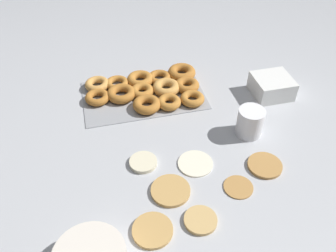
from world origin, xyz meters
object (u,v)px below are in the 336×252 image
(pancake_3, at_px, (238,187))
(paper_cup, at_px, (250,122))
(pancake_4, at_px, (171,191))
(pancake_5, at_px, (201,220))
(container_stack, at_px, (272,86))
(pancake_2, at_px, (153,230))
(pancake_1, at_px, (195,163))
(pancake_0, at_px, (265,165))
(pancake_6, at_px, (143,163))
(donut_tray, at_px, (148,89))

(pancake_3, relative_size, paper_cup, 0.89)
(pancake_4, height_order, pancake_5, same)
(pancake_3, xyz_separation_m, container_stack, (-0.29, -0.40, 0.03))
(pancake_3, bearing_deg, pancake_2, 16.55)
(pancake_1, xyz_separation_m, pancake_3, (-0.10, 0.12, -0.00))
(pancake_5, relative_size, container_stack, 0.64)
(pancake_2, height_order, pancake_4, same)
(pancake_1, xyz_separation_m, pancake_5, (0.05, 0.20, 0.00))
(pancake_1, bearing_deg, pancake_0, 163.54)
(pancake_4, relative_size, pancake_6, 1.33)
(pancake_0, bearing_deg, pancake_5, 28.90)
(pancake_3, xyz_separation_m, pancake_4, (0.20, -0.03, 0.00))
(pancake_2, relative_size, donut_tray, 0.24)
(pancake_4, bearing_deg, pancake_3, 170.58)
(pancake_1, bearing_deg, pancake_2, 48.15)
(pancake_3, height_order, paper_cup, paper_cup)
(pancake_0, relative_size, donut_tray, 0.23)
(pancake_3, relative_size, pancake_4, 0.76)
(pancake_1, relative_size, pancake_3, 1.26)
(pancake_1, height_order, container_stack, container_stack)
(pancake_3, xyz_separation_m, pancake_5, (0.14, 0.08, 0.00))
(container_stack, bearing_deg, pancake_2, 40.14)
(donut_tray, bearing_deg, pancake_0, 121.02)
(pancake_3, height_order, container_stack, container_stack)
(pancake_3, distance_m, pancake_5, 0.17)
(pancake_6, bearing_deg, pancake_5, 114.98)
(pancake_2, relative_size, pancake_3, 1.25)
(pancake_4, relative_size, paper_cup, 1.17)
(pancake_0, distance_m, pancake_3, 0.13)
(pancake_2, relative_size, paper_cup, 1.10)
(pancake_4, bearing_deg, container_stack, -143.39)
(pancake_0, height_order, container_stack, container_stack)
(pancake_4, distance_m, paper_cup, 0.37)
(pancake_2, bearing_deg, pancake_3, -163.45)
(pancake_0, relative_size, pancake_6, 1.23)
(donut_tray, distance_m, container_stack, 0.48)
(donut_tray, relative_size, container_stack, 3.28)
(pancake_0, xyz_separation_m, pancake_2, (0.39, 0.14, 0.00))
(pancake_6, bearing_deg, container_stack, -156.26)
(pancake_0, height_order, paper_cup, paper_cup)
(donut_tray, bearing_deg, pancake_5, 92.10)
(pancake_2, bearing_deg, pancake_0, -160.16)
(pancake_3, relative_size, container_stack, 0.62)
(pancake_6, xyz_separation_m, donut_tray, (-0.09, -0.36, 0.01))
(pancake_4, relative_size, donut_tray, 0.25)
(pancake_6, distance_m, donut_tray, 0.37)
(pancake_1, xyz_separation_m, pancake_4, (0.10, 0.09, 0.00))
(pancake_5, height_order, paper_cup, paper_cup)
(pancake_4, relative_size, container_stack, 0.82)
(pancake_6, bearing_deg, donut_tray, -103.96)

